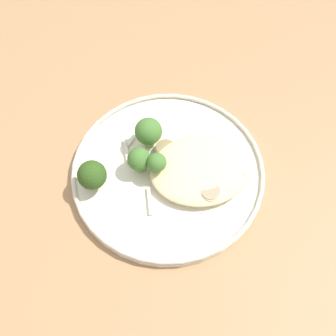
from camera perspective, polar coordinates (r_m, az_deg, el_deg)
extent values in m
plane|color=#665B51|center=(1.35, 0.59, -16.31)|extent=(6.00, 6.00, 0.00)
cube|color=#9E754C|center=(0.67, 1.15, -2.19)|extent=(1.40, 1.00, 0.04)
cylinder|color=beige|center=(0.65, 0.00, -0.65)|extent=(0.29, 0.29, 0.01)
torus|color=beige|center=(0.64, 0.00, -0.28)|extent=(0.29, 0.29, 0.01)
ellipsoid|color=beige|center=(0.64, 4.30, -0.42)|extent=(0.15, 0.12, 0.02)
cylinder|color=#DBB77A|center=(0.63, 3.85, -0.78)|extent=(0.03, 0.03, 0.01)
cylinder|color=#8E774F|center=(0.63, 3.90, -0.43)|extent=(0.03, 0.03, 0.00)
cylinder|color=beige|center=(0.64, 8.96, -0.81)|extent=(0.03, 0.03, 0.01)
cylinder|color=#988766|center=(0.64, 9.04, -0.51)|extent=(0.03, 0.03, 0.00)
cylinder|color=beige|center=(0.62, 5.57, -3.37)|extent=(0.03, 0.03, 0.02)
cylinder|color=#988766|center=(0.61, 5.64, -3.02)|extent=(0.03, 0.03, 0.00)
cylinder|color=#E5C689|center=(0.64, 1.33, -0.11)|extent=(0.03, 0.03, 0.01)
cylinder|color=#958159|center=(0.63, 1.34, 0.19)|extent=(0.03, 0.03, 0.00)
cylinder|color=#DBB77A|center=(0.66, -0.32, 2.49)|extent=(0.03, 0.03, 0.01)
cylinder|color=#8E774F|center=(0.65, -0.33, 2.76)|extent=(0.03, 0.03, 0.00)
cylinder|color=#7A994C|center=(0.63, -1.47, -0.34)|extent=(0.02, 0.02, 0.03)
sphere|color=#42702D|center=(0.61, -1.51, 0.74)|extent=(0.03, 0.03, 0.03)
cylinder|color=#89A356|center=(0.64, -9.72, -1.74)|extent=(0.01, 0.01, 0.02)
sphere|color=#2D4C19|center=(0.62, -10.05, -0.71)|extent=(0.04, 0.04, 0.04)
cylinder|color=#89A356|center=(0.64, -3.74, 0.21)|extent=(0.02, 0.02, 0.02)
sphere|color=#42702D|center=(0.63, -3.85, 1.17)|extent=(0.04, 0.04, 0.04)
cylinder|color=#89A356|center=(0.66, -2.52, 3.61)|extent=(0.02, 0.02, 0.02)
sphere|color=#42702D|center=(0.64, -2.61, 4.88)|extent=(0.04, 0.04, 0.04)
cube|color=silver|center=(0.65, -3.35, 0.68)|extent=(0.02, 0.04, 0.00)
cube|color=silver|center=(0.66, -5.55, 2.33)|extent=(0.01, 0.04, 0.00)
cube|color=silver|center=(0.68, -4.20, 4.72)|extent=(0.04, 0.05, 0.00)
cube|color=silver|center=(0.62, -2.45, -4.37)|extent=(0.01, 0.04, 0.00)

